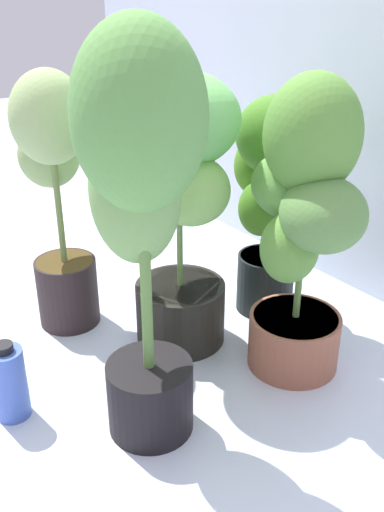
# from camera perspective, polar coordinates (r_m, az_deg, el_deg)

# --- Properties ---
(ground_plane) EXTENTS (8.00, 8.00, 0.00)m
(ground_plane) POSITION_cam_1_polar(r_m,az_deg,el_deg) (1.78, -5.69, -9.44)
(ground_plane) COLOR silver
(ground_plane) RESTS_ON ground
(potted_plant_back_right) EXTENTS (0.42, 0.33, 0.83)m
(potted_plant_back_right) POSITION_cam_1_polar(r_m,az_deg,el_deg) (1.53, 10.92, 3.56)
(potted_plant_back_right) COLOR #92553E
(potted_plant_back_right) RESTS_ON ground
(potted_plant_front_right) EXTENTS (0.37, 0.35, 0.98)m
(potted_plant_front_right) POSITION_cam_1_polar(r_m,az_deg,el_deg) (1.23, -5.10, 6.02)
(potted_plant_front_right) COLOR black
(potted_plant_front_right) RESTS_ON ground
(potted_plant_back_center) EXTENTS (0.36, 0.30, 0.71)m
(potted_plant_back_center) POSITION_cam_1_polar(r_m,az_deg,el_deg) (1.83, 7.62, 6.31)
(potted_plant_back_center) COLOR black
(potted_plant_back_center) RESTS_ON ground
(potted_plant_center) EXTENTS (0.45, 0.35, 0.81)m
(potted_plant_center) POSITION_cam_1_polar(r_m,az_deg,el_deg) (1.62, -1.31, 6.79)
(potted_plant_center) COLOR black
(potted_plant_center) RESTS_ON ground
(potted_plant_front_left) EXTENTS (0.34, 0.28, 0.80)m
(potted_plant_front_left) POSITION_cam_1_polar(r_m,az_deg,el_deg) (1.79, -13.27, 6.92)
(potted_plant_front_left) COLOR black
(potted_plant_front_left) RESTS_ON ground
(nutrient_bottle) EXTENTS (0.09, 0.09, 0.22)m
(nutrient_bottle) POSITION_cam_1_polar(r_m,az_deg,el_deg) (1.57, -17.49, -11.73)
(nutrient_bottle) COLOR #4260C2
(nutrient_bottle) RESTS_ON ground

